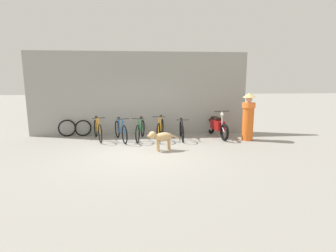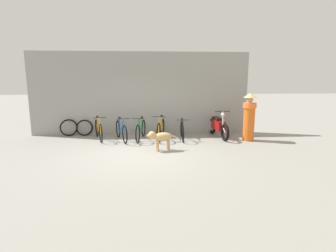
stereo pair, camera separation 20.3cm
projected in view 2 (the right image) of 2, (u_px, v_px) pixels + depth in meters
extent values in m
plane|color=gray|center=(139.00, 153.00, 7.99)|extent=(60.00, 60.00, 0.00)
cube|color=gray|center=(141.00, 94.00, 10.56)|extent=(8.73, 0.20, 3.30)
torus|color=black|center=(101.00, 133.00, 9.29)|extent=(0.25, 0.66, 0.68)
torus|color=black|center=(97.00, 128.00, 10.25)|extent=(0.25, 0.66, 0.68)
cylinder|color=orange|center=(99.00, 125.00, 9.62)|extent=(0.19, 0.50, 0.56)
cylinder|color=orange|center=(98.00, 124.00, 9.90)|extent=(0.07, 0.14, 0.52)
cylinder|color=orange|center=(98.00, 118.00, 9.63)|extent=(0.22, 0.59, 0.06)
cylinder|color=orange|center=(98.00, 130.00, 10.08)|extent=(0.15, 0.39, 0.08)
cylinder|color=orange|center=(97.00, 123.00, 10.08)|extent=(0.13, 0.31, 0.47)
cylinder|color=orange|center=(100.00, 126.00, 9.32)|extent=(0.08, 0.18, 0.50)
cube|color=black|center=(97.00, 117.00, 9.90)|extent=(0.12, 0.19, 0.05)
cylinder|color=black|center=(99.00, 118.00, 9.34)|extent=(0.44, 0.17, 0.02)
torus|color=black|center=(125.00, 134.00, 9.13)|extent=(0.26, 0.65, 0.67)
torus|color=black|center=(118.00, 129.00, 10.12)|extent=(0.26, 0.65, 0.67)
cylinder|color=#1959A5|center=(122.00, 126.00, 9.47)|extent=(0.20, 0.52, 0.56)
cylinder|color=#1959A5|center=(120.00, 125.00, 9.76)|extent=(0.07, 0.14, 0.51)
cylinder|color=#1959A5|center=(121.00, 119.00, 9.48)|extent=(0.23, 0.61, 0.06)
cylinder|color=#1959A5|center=(119.00, 130.00, 9.94)|extent=(0.16, 0.40, 0.08)
cylinder|color=#1959A5|center=(119.00, 124.00, 9.95)|extent=(0.13, 0.32, 0.47)
cylinder|color=#1959A5|center=(124.00, 127.00, 9.16)|extent=(0.09, 0.19, 0.49)
cube|color=black|center=(119.00, 118.00, 9.76)|extent=(0.12, 0.19, 0.05)
cylinder|color=black|center=(123.00, 119.00, 9.18)|extent=(0.44, 0.17, 0.02)
torus|color=black|center=(138.00, 134.00, 9.25)|extent=(0.16, 0.66, 0.66)
torus|color=black|center=(144.00, 128.00, 10.28)|extent=(0.16, 0.66, 0.66)
cylinder|color=#1E7238|center=(140.00, 126.00, 9.61)|extent=(0.12, 0.52, 0.55)
cylinder|color=#1E7238|center=(142.00, 125.00, 9.91)|extent=(0.05, 0.14, 0.50)
cylinder|color=#1E7238|center=(140.00, 119.00, 9.62)|extent=(0.13, 0.60, 0.06)
cylinder|color=#1E7238|center=(143.00, 130.00, 10.10)|extent=(0.10, 0.40, 0.08)
cylinder|color=#1E7238|center=(143.00, 123.00, 10.10)|extent=(0.08, 0.31, 0.46)
cylinder|color=#1E7238|center=(138.00, 127.00, 9.29)|extent=(0.06, 0.19, 0.49)
cube|color=black|center=(142.00, 117.00, 9.91)|extent=(0.10, 0.19, 0.05)
cylinder|color=black|center=(138.00, 119.00, 9.31)|extent=(0.46, 0.10, 0.02)
torus|color=black|center=(159.00, 133.00, 9.34)|extent=(0.19, 0.70, 0.70)
torus|color=black|center=(163.00, 128.00, 10.30)|extent=(0.19, 0.70, 0.70)
cylinder|color=orange|center=(160.00, 124.00, 9.67)|extent=(0.12, 0.48, 0.58)
cylinder|color=orange|center=(161.00, 124.00, 9.95)|extent=(0.05, 0.13, 0.53)
cylinder|color=orange|center=(160.00, 117.00, 9.67)|extent=(0.14, 0.56, 0.06)
cylinder|color=orange|center=(162.00, 129.00, 10.13)|extent=(0.10, 0.37, 0.08)
cylinder|color=orange|center=(162.00, 122.00, 10.13)|extent=(0.09, 0.29, 0.49)
cylinder|color=orange|center=(159.00, 125.00, 9.37)|extent=(0.06, 0.18, 0.52)
cube|color=black|center=(162.00, 116.00, 9.95)|extent=(0.10, 0.19, 0.05)
cylinder|color=black|center=(159.00, 117.00, 9.39)|extent=(0.46, 0.11, 0.02)
torus|color=black|center=(183.00, 134.00, 9.34)|extent=(0.08, 0.61, 0.61)
torus|color=black|center=(181.00, 129.00, 10.29)|extent=(0.08, 0.61, 0.61)
cylinder|color=black|center=(182.00, 127.00, 9.67)|extent=(0.06, 0.48, 0.51)
cylinder|color=black|center=(182.00, 126.00, 9.95)|extent=(0.04, 0.13, 0.46)
cylinder|color=black|center=(182.00, 120.00, 9.68)|extent=(0.06, 0.56, 0.06)
cylinder|color=black|center=(182.00, 130.00, 10.12)|extent=(0.05, 0.37, 0.07)
cylinder|color=black|center=(182.00, 124.00, 10.13)|extent=(0.04, 0.29, 0.43)
cylinder|color=black|center=(183.00, 127.00, 9.37)|extent=(0.04, 0.17, 0.45)
cube|color=black|center=(182.00, 119.00, 9.95)|extent=(0.08, 0.18, 0.05)
cylinder|color=black|center=(183.00, 120.00, 9.40)|extent=(0.46, 0.05, 0.02)
torus|color=black|center=(225.00, 132.00, 9.52)|extent=(0.18, 0.65, 0.64)
torus|color=black|center=(212.00, 126.00, 10.78)|extent=(0.18, 0.65, 0.64)
cube|color=maroon|center=(218.00, 125.00, 10.12)|extent=(0.37, 0.84, 0.36)
cube|color=black|center=(217.00, 119.00, 10.22)|extent=(0.30, 0.54, 0.10)
cylinder|color=silver|center=(223.00, 119.00, 9.67)|extent=(0.07, 0.15, 0.59)
cylinder|color=silver|center=(224.00, 130.00, 9.60)|extent=(0.07, 0.23, 0.19)
cylinder|color=black|center=(223.00, 111.00, 9.67)|extent=(0.58, 0.10, 0.03)
sphere|color=silver|center=(223.00, 115.00, 9.66)|extent=(0.16, 0.16, 0.14)
ellipsoid|color=tan|center=(163.00, 137.00, 8.24)|extent=(0.62, 0.39, 0.28)
cylinder|color=tan|center=(158.00, 146.00, 8.17)|extent=(0.07, 0.07, 0.34)
cylinder|color=tan|center=(157.00, 145.00, 8.32)|extent=(0.07, 0.07, 0.34)
cylinder|color=tan|center=(169.00, 146.00, 8.26)|extent=(0.07, 0.07, 0.34)
cylinder|color=tan|center=(168.00, 144.00, 8.41)|extent=(0.07, 0.07, 0.34)
sphere|color=tan|center=(152.00, 135.00, 8.13)|extent=(0.28, 0.28, 0.24)
ellipsoid|color=tan|center=(149.00, 136.00, 8.11)|extent=(0.15, 0.12, 0.09)
cylinder|color=tan|center=(175.00, 137.00, 8.34)|extent=(0.26, 0.09, 0.15)
cylinder|color=orange|center=(249.00, 122.00, 9.55)|extent=(0.56, 0.56, 1.39)
cylinder|color=orange|center=(250.00, 105.00, 9.44)|extent=(0.66, 0.66, 0.18)
sphere|color=tan|center=(250.00, 99.00, 9.40)|extent=(0.31, 0.31, 0.22)
cone|color=tan|center=(250.00, 95.00, 9.38)|extent=(0.66, 0.66, 0.17)
torus|color=black|center=(85.00, 128.00, 10.40)|extent=(0.63, 0.28, 0.65)
torus|color=black|center=(69.00, 128.00, 10.35)|extent=(0.65, 0.30, 0.68)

